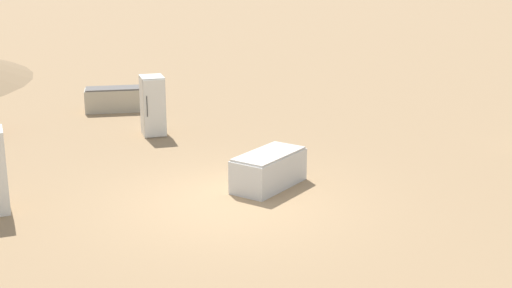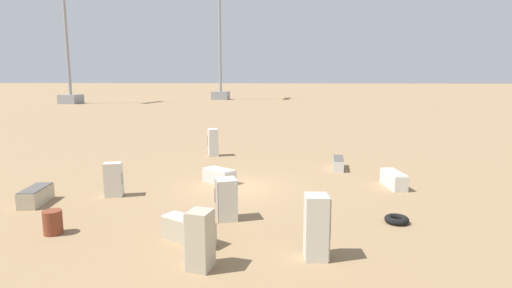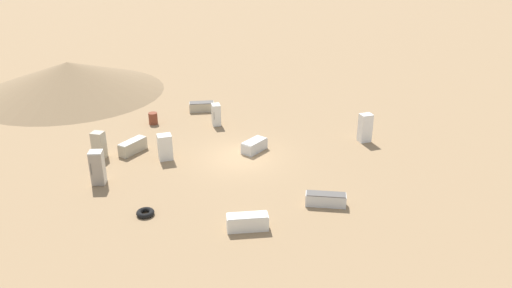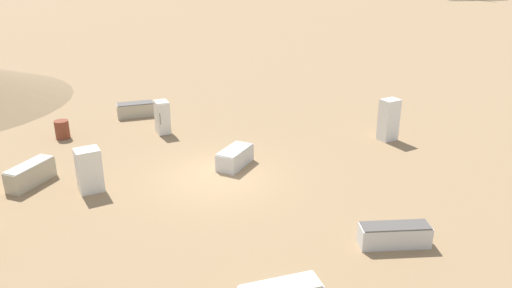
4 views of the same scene
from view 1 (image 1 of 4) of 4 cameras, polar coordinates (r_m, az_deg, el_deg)
The scene contains 4 objects.
ground_plane at distance 13.11m, azimuth -2.26°, elevation -4.76°, with size 1000.00×1000.00×0.00m, color #937551.
discarded_fridge_4 at distance 13.88m, azimuth 1.03°, elevation -2.08°, with size 1.54×1.77×0.69m.
discarded_fridge_5 at distance 20.66m, azimuth -11.08°, elevation 3.54°, with size 1.87×1.03×0.67m.
discarded_fridge_7 at distance 17.81m, azimuth -8.25°, elevation 3.06°, with size 0.73×0.86×1.47m.
Camera 1 is at (0.65, -12.27, 4.57)m, focal length 50.00 mm.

